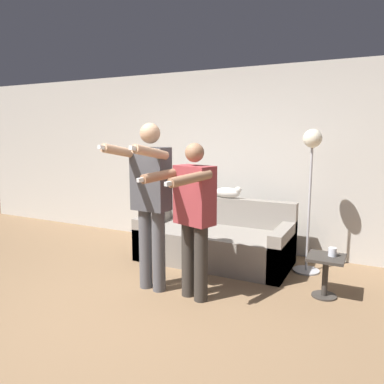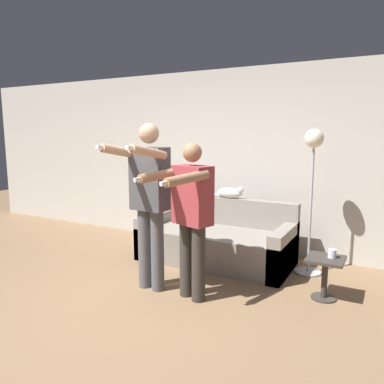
{
  "view_description": "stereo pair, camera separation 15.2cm",
  "coord_description": "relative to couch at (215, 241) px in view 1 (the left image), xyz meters",
  "views": [
    {
      "loc": [
        2.09,
        -2.56,
        1.69
      ],
      "look_at": [
        0.17,
        1.29,
        1.01
      ],
      "focal_mm": 35.0,
      "sensor_mm": 36.0,
      "label": 1
    },
    {
      "loc": [
        2.22,
        -2.49,
        1.69
      ],
      "look_at": [
        0.17,
        1.29,
        1.01
      ],
      "focal_mm": 35.0,
      "sensor_mm": 36.0,
      "label": 2
    }
  ],
  "objects": [
    {
      "name": "cup",
      "position": [
        1.51,
        -0.48,
        0.22
      ],
      "size": [
        0.08,
        0.08,
        0.09
      ],
      "color": "silver",
      "rests_on": "side_table"
    },
    {
      "name": "ground_plane",
      "position": [
        -0.22,
        -1.88,
        -0.27
      ],
      "size": [
        16.0,
        16.0,
        0.0
      ],
      "primitive_type": "plane",
      "color": "#846647"
    },
    {
      "name": "wall_back",
      "position": [
        -0.22,
        0.73,
        1.03
      ],
      "size": [
        10.0,
        0.05,
        2.6
      ],
      "color": "beige",
      "rests_on": "ground_plane"
    },
    {
      "name": "couch",
      "position": [
        0.0,
        0.0,
        0.0
      ],
      "size": [
        1.98,
        0.91,
        0.8
      ],
      "color": "gray",
      "rests_on": "ground_plane"
    },
    {
      "name": "cat",
      "position": [
        0.04,
        0.35,
        0.61
      ],
      "size": [
        0.49,
        0.15,
        0.17
      ],
      "color": "silver",
      "rests_on": "couch"
    },
    {
      "name": "person_right",
      "position": [
        0.25,
        -1.17,
        0.65
      ],
      "size": [
        0.6,
        0.76,
        1.6
      ],
      "rotation": [
        0.0,
        0.0,
        -0.3
      ],
      "color": "#38332D",
      "rests_on": "ground_plane"
    },
    {
      "name": "floor_lamp",
      "position": [
        1.16,
        0.14,
        1.05
      ],
      "size": [
        0.32,
        0.32,
        1.74
      ],
      "color": "#B2B2B7",
      "rests_on": "ground_plane"
    },
    {
      "name": "person_left",
      "position": [
        -0.26,
        -1.17,
        0.77
      ],
      "size": [
        0.49,
        0.69,
        1.79
      ],
      "rotation": [
        0.0,
        0.0,
        -0.06
      ],
      "color": "#56565B",
      "rests_on": "ground_plane"
    },
    {
      "name": "side_table",
      "position": [
        1.46,
        -0.52,
        0.04
      ],
      "size": [
        0.36,
        0.36,
        0.44
      ],
      "color": "#38332D",
      "rests_on": "ground_plane"
    }
  ]
}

